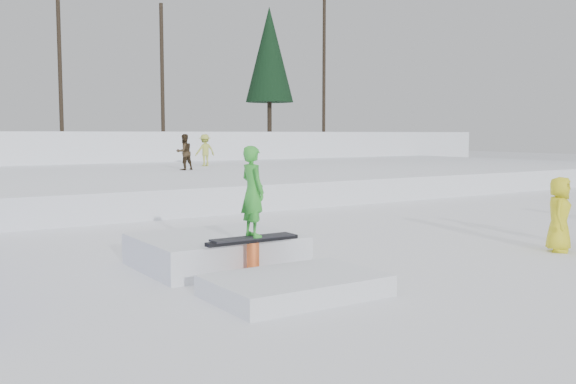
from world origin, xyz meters
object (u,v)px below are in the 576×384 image
jib_rail_feature (235,255)px  walker_ygreen (205,150)px  walker_olive (184,152)px  spectator_yellow (559,214)px

jib_rail_feature → walker_ygreen: bearing=65.6°
walker_ygreen → jib_rail_feature: walker_ygreen is taller
walker_ygreen → jib_rail_feature: 19.45m
walker_olive → spectator_yellow: 16.92m
spectator_yellow → jib_rail_feature: jib_rail_feature is taller
spectator_yellow → jib_rail_feature: (-6.22, 1.73, -0.43)m
walker_ygreen → walker_olive: bearing=49.2°
walker_ygreen → jib_rail_feature: size_ratio=0.33×
walker_olive → walker_ygreen: size_ratio=1.01×
walker_ygreen → spectator_yellow: walker_ygreen is taller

